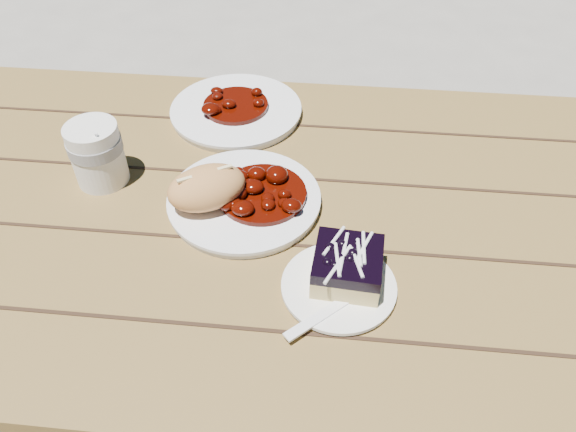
# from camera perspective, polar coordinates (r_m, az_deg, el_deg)

# --- Properties ---
(ground) EXTENTS (60.00, 60.00, 0.00)m
(ground) POSITION_cam_1_polar(r_m,az_deg,el_deg) (1.59, -12.84, -18.42)
(ground) COLOR gray
(ground) RESTS_ON ground
(picnic_table) EXTENTS (2.00, 1.55, 0.75)m
(picnic_table) POSITION_cam_1_polar(r_m,az_deg,el_deg) (1.12, -17.52, -4.15)
(picnic_table) COLOR brown
(picnic_table) RESTS_ON ground
(main_plate) EXTENTS (0.25, 0.25, 0.02)m
(main_plate) POSITION_cam_1_polar(r_m,az_deg,el_deg) (0.93, -4.46, 1.57)
(main_plate) COLOR white
(main_plate) RESTS_ON picnic_table
(goulash_stew) EXTENTS (0.15, 0.15, 0.04)m
(goulash_stew) POSITION_cam_1_polar(r_m,az_deg,el_deg) (0.91, -2.65, 2.99)
(goulash_stew) COLOR #410902
(goulash_stew) RESTS_ON main_plate
(bread_roll) EXTENTS (0.15, 0.14, 0.07)m
(bread_roll) POSITION_cam_1_polar(r_m,az_deg,el_deg) (0.90, -8.25, 2.87)
(bread_roll) COLOR tan
(bread_roll) RESTS_ON main_plate
(dessert_plate) EXTENTS (0.16, 0.16, 0.01)m
(dessert_plate) POSITION_cam_1_polar(r_m,az_deg,el_deg) (0.81, 5.17, -7.24)
(dessert_plate) COLOR white
(dessert_plate) RESTS_ON picnic_table
(blueberry_cake) EXTENTS (0.10, 0.10, 0.05)m
(blueberry_cake) POSITION_cam_1_polar(r_m,az_deg,el_deg) (0.80, 6.07, -5.04)
(blueberry_cake) COLOR #DBC277
(blueberry_cake) RESTS_ON dessert_plate
(fork_dessert) EXTENTS (0.13, 0.13, 0.00)m
(fork_dessert) POSITION_cam_1_polar(r_m,az_deg,el_deg) (0.77, 3.55, -9.96)
(fork_dessert) COLOR white
(fork_dessert) RESTS_ON dessert_plate
(coffee_cup) EXTENTS (0.09, 0.09, 0.11)m
(coffee_cup) POSITION_cam_1_polar(r_m,az_deg,el_deg) (1.00, -18.81, 5.97)
(coffee_cup) COLOR white
(coffee_cup) RESTS_ON picnic_table
(second_plate) EXTENTS (0.25, 0.25, 0.02)m
(second_plate) POSITION_cam_1_polar(r_m,az_deg,el_deg) (1.14, -5.29, 10.55)
(second_plate) COLOR white
(second_plate) RESTS_ON picnic_table
(second_stew) EXTENTS (0.13, 0.13, 0.04)m
(second_stew) POSITION_cam_1_polar(r_m,az_deg,el_deg) (1.13, -5.38, 11.77)
(second_stew) COLOR #410902
(second_stew) RESTS_ON second_plate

